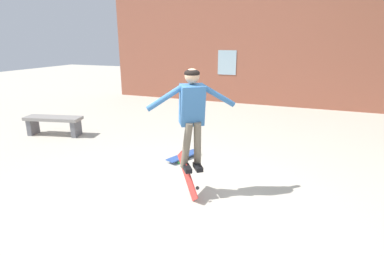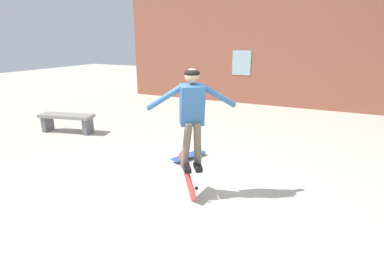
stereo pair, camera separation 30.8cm
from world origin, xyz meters
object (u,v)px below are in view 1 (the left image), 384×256
Objects in this scene: skater at (192,111)px; park_bench at (54,122)px; skateboard_flipping at (188,176)px; skateboard_resting at (183,156)px.

park_bench is at bearing -145.74° from skater.
skateboard_flipping reaches higher than park_bench.
skateboard_flipping is at bearing -132.99° from skateboard_resting.
park_bench is 4.78m from skater.
skater is at bearing -130.32° from skateboard_resting.
skateboard_flipping is (4.33, -1.69, 0.01)m from park_bench.
park_bench is 4.64m from skateboard_flipping.
skater is at bearing 85.99° from skateboard_flipping.
skater is 1.02m from skateboard_flipping.
park_bench reaches higher than skateboard_resting.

